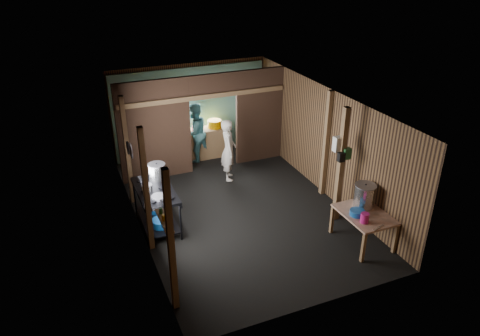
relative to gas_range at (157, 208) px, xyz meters
name	(u,v)px	position (x,y,z in m)	size (l,w,h in m)	color
floor	(237,207)	(1.88, 0.08, -0.45)	(4.50, 7.00, 0.00)	black
ceiling	(236,100)	(1.88, 0.08, 2.15)	(4.50, 7.00, 0.00)	#2A2928
wall_back	(190,109)	(1.88, 3.58, 0.85)	(4.50, 0.00, 2.60)	brown
wall_front	(321,242)	(1.88, -3.42, 0.85)	(4.50, 0.00, 2.60)	brown
wall_left	(134,174)	(-0.37, 0.08, 0.85)	(0.00, 7.00, 2.60)	brown
wall_right	(324,141)	(4.13, 0.08, 0.85)	(0.00, 7.00, 2.60)	brown
partition_left	(155,131)	(0.55, 2.28, 0.85)	(1.85, 0.10, 2.60)	#40291C
partition_right	(259,116)	(3.46, 2.28, 0.85)	(1.35, 0.10, 2.60)	#40291C
partition_header	(213,85)	(2.13, 2.28, 1.85)	(1.30, 0.10, 0.60)	#40291C
turquoise_panel	(191,111)	(1.88, 3.52, 0.80)	(4.40, 0.06, 2.50)	#64A498
back_counter	(207,142)	(2.18, 3.03, -0.03)	(1.20, 0.50, 0.85)	brown
wall_clock	(199,88)	(2.13, 3.48, 1.45)	(0.20, 0.20, 0.03)	silver
post_left_a	(171,243)	(-0.30, -2.52, 0.85)	(0.10, 0.12, 2.60)	brown
post_left_b	(146,191)	(-0.30, -0.72, 0.85)	(0.10, 0.12, 2.60)	brown
post_left_c	(127,151)	(-0.30, 1.28, 0.85)	(0.10, 0.12, 2.60)	brown
post_right	(326,144)	(4.06, -0.12, 0.85)	(0.10, 0.12, 2.60)	brown
post_free	(341,166)	(3.73, -1.22, 0.85)	(0.12, 0.12, 2.60)	brown
cross_beam	(204,97)	(1.88, 2.23, 1.60)	(4.40, 0.12, 0.12)	brown
pan_lid_big	(131,151)	(-0.33, 0.48, 1.20)	(0.34, 0.34, 0.03)	gray
pan_lid_small	(128,148)	(-0.33, 0.88, 1.10)	(0.30, 0.30, 0.03)	black
wall_shelf	(164,221)	(-0.27, -2.02, 0.95)	(0.14, 0.80, 0.03)	brown
jar_white	(168,225)	(-0.27, -2.27, 1.01)	(0.07, 0.07, 0.10)	silver
jar_yellow	(164,217)	(-0.27, -2.02, 1.01)	(0.08, 0.08, 0.10)	#B37100
jar_green	(161,211)	(-0.27, -1.80, 1.01)	(0.06, 0.06, 0.10)	#1D5226
bag_white	(339,144)	(3.68, -1.14, 1.33)	(0.22, 0.15, 0.32)	silver
bag_green	(347,153)	(3.80, -1.28, 1.15)	(0.16, 0.12, 0.24)	#1D5226
bag_black	(341,157)	(3.66, -1.30, 1.10)	(0.14, 0.10, 0.20)	black
gas_range	(157,208)	(0.00, 0.00, 0.00)	(0.79, 1.53, 0.90)	black
prep_table	(363,228)	(3.71, -2.20, -0.11)	(0.84, 1.16, 0.68)	tan
stove_pot_large	(157,172)	(0.17, 0.46, 0.62)	(0.37, 0.37, 0.37)	silver
stove_pot_med	(147,189)	(-0.17, -0.07, 0.53)	(0.23, 0.23, 0.20)	silver
frying_pan	(159,197)	(0.00, -0.39, 0.48)	(0.32, 0.54, 0.07)	gray
blue_tub_front	(161,223)	(0.00, -0.30, -0.20)	(0.38, 0.38, 0.15)	#134C92
blue_tub_back	(154,210)	(0.00, 0.31, -0.22)	(0.30, 0.30, 0.12)	#134C92
stock_pot	(364,196)	(3.85, -1.94, 0.47)	(0.44, 0.44, 0.51)	silver
wash_basin	(357,213)	(3.53, -2.19, 0.29)	(0.29, 0.29, 0.11)	#134C92
pink_bucket	(365,218)	(3.50, -2.45, 0.33)	(0.16, 0.16, 0.20)	#BE1C74
knife	(379,228)	(3.64, -2.72, 0.24)	(0.30, 0.04, 0.01)	silver
yellow_tub	(215,124)	(2.42, 3.03, 0.51)	(0.39, 0.39, 0.22)	#B37100
red_cup	(195,128)	(1.82, 3.03, 0.47)	(0.12, 0.12, 0.15)	#D80036
cook	(229,150)	(2.24, 1.50, 0.36)	(0.59, 0.39, 1.62)	beige
worker_back	(195,133)	(1.78, 2.90, 0.38)	(0.81, 0.63, 1.67)	teal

